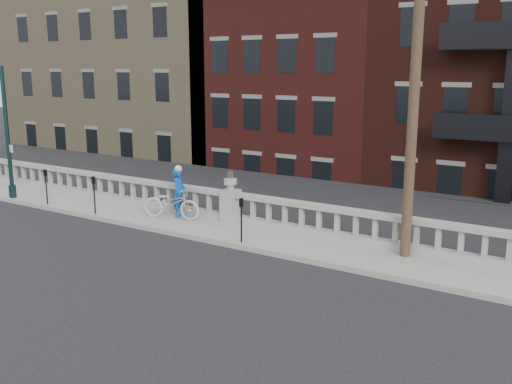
{
  "coord_description": "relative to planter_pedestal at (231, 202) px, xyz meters",
  "views": [
    {
      "loc": [
        10.9,
        -11.42,
        5.31
      ],
      "look_at": [
        1.51,
        3.2,
        1.49
      ],
      "focal_mm": 40.0,
      "sensor_mm": 36.0,
      "label": 1
    }
  ],
  "objects": [
    {
      "name": "utility_pole",
      "position": [
        6.2,
        -0.35,
        4.41
      ],
      "size": [
        1.6,
        0.28,
        10.0
      ],
      "color": "#422D1E",
      "rests_on": "sidewalk"
    },
    {
      "name": "planter_pedestal",
      "position": [
        0.0,
        0.0,
        0.0
      ],
      "size": [
        0.55,
        0.55,
        1.76
      ],
      "color": "gray",
      "rests_on": "sidewalk"
    },
    {
      "name": "bicycle",
      "position": [
        -1.93,
        -0.83,
        -0.13
      ],
      "size": [
        2.21,
        1.22,
        1.1
      ],
      "primitive_type": "imported",
      "rotation": [
        0.0,
        0.0,
        1.82
      ],
      "color": "silver",
      "rests_on": "sidewalk"
    },
    {
      "name": "parking_meter_a",
      "position": [
        -7.35,
        -1.8,
        0.17
      ],
      "size": [
        0.1,
        0.09,
        1.36
      ],
      "color": "black",
      "rests_on": "sidewalk"
    },
    {
      "name": "balustrade",
      "position": [
        0.0,
        0.0,
        -0.19
      ],
      "size": [
        28.0,
        0.34,
        1.03
      ],
      "color": "gray",
      "rests_on": "sidewalk"
    },
    {
      "name": "parking_meter_b",
      "position": [
        -4.69,
        -1.8,
        0.17
      ],
      "size": [
        0.1,
        0.09,
        1.36
      ],
      "color": "black",
      "rests_on": "sidewalk"
    },
    {
      "name": "sidewalk",
      "position": [
        0.0,
        -0.95,
        -0.76
      ],
      "size": [
        32.0,
        2.2,
        0.15
      ],
      "primitive_type": "cube",
      "color": "gray",
      "rests_on": "ground"
    },
    {
      "name": "parking_meter_c",
      "position": [
        1.66,
        -1.8,
        0.17
      ],
      "size": [
        0.1,
        0.09,
        1.36
      ],
      "color": "black",
      "rests_on": "sidewalk"
    },
    {
      "name": "ground",
      "position": [
        0.0,
        -3.95,
        -0.83
      ],
      "size": [
        120.0,
        120.0,
        0.0
      ],
      "primitive_type": "plane",
      "color": "black",
      "rests_on": "ground"
    },
    {
      "name": "cyclist",
      "position": [
        -1.89,
        -0.46,
        0.18
      ],
      "size": [
        0.61,
        0.73,
        1.72
      ],
      "primitive_type": "imported",
      "rotation": [
        0.0,
        0.0,
        1.93
      ],
      "color": "#0B4CAC",
      "rests_on": "sidewalk"
    },
    {
      "name": "streetlight_pole",
      "position": [
        -9.5,
        -1.8,
        1.38
      ],
      "size": [
        0.4,
        0.28,
        5.2
      ],
      "color": "#0F2928",
      "rests_on": "sidewalk"
    },
    {
      "name": "lower_level",
      "position": [
        0.56,
        19.09,
        1.8
      ],
      "size": [
        80.0,
        44.0,
        20.8
      ],
      "color": "#605E59",
      "rests_on": "ground"
    }
  ]
}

